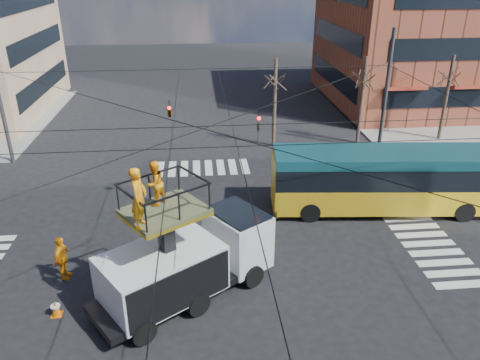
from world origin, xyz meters
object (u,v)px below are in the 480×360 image
(utility_truck, at_px, (187,251))
(worker_ground, at_px, (62,258))
(traffic_cone, at_px, (56,308))
(flagger, at_px, (337,200))
(city_bus, at_px, (389,179))

(utility_truck, relative_size, worker_ground, 3.77)
(traffic_cone, distance_m, flagger, 13.58)
(city_bus, xyz_separation_m, worker_ground, (-15.00, -4.38, -0.78))
(city_bus, distance_m, traffic_cone, 16.24)
(utility_truck, height_order, worker_ground, utility_truck)
(utility_truck, distance_m, worker_ground, 5.29)
(traffic_cone, height_order, flagger, flagger)
(worker_ground, bearing_deg, flagger, -61.03)
(utility_truck, relative_size, city_bus, 0.60)
(city_bus, relative_size, flagger, 6.64)
(utility_truck, xyz_separation_m, flagger, (7.30, 5.47, -1.06))
(worker_ground, distance_m, flagger, 12.92)
(utility_truck, xyz_separation_m, city_bus, (10.01, 5.85, -0.23))
(traffic_cone, bearing_deg, flagger, 27.37)
(traffic_cone, xyz_separation_m, flagger, (12.05, 6.24, 0.58))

